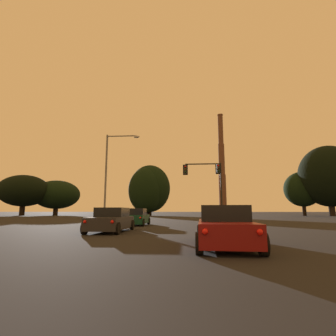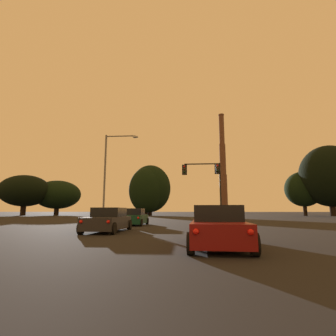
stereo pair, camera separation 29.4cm
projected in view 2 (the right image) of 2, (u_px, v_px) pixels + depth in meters
sedan_left_lane_second at (108, 220)px, 15.76m from camera, size 2.00×4.71×1.43m
hatchback_left_lane_front at (135, 217)px, 22.66m from camera, size 1.92×4.11×1.44m
sedan_right_lane_third at (218, 227)px, 9.32m from camera, size 2.19×4.78×1.43m
traffic_light_overhead_right at (208, 177)px, 30.53m from camera, size 4.61×0.50×6.79m
street_lamp at (110, 168)px, 27.82m from camera, size 3.64×0.36×9.37m
smokestack at (223, 173)px, 149.90m from camera, size 6.52×6.52×57.84m
treeline_right_mid at (303, 189)px, 65.27m from camera, size 8.98×8.08×10.98m
treeline_left_mid at (57, 195)px, 75.00m from camera, size 13.05×11.74×9.84m
treeline_center_right at (330, 176)px, 62.48m from camera, size 13.70×12.33×16.82m
treeline_far_right at (25, 191)px, 70.59m from camera, size 13.46×12.12×10.79m
treeline_far_left at (150, 188)px, 67.69m from camera, size 10.47×9.42×13.00m
treeline_center_left at (146, 190)px, 66.15m from camera, size 8.90×8.01×12.10m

